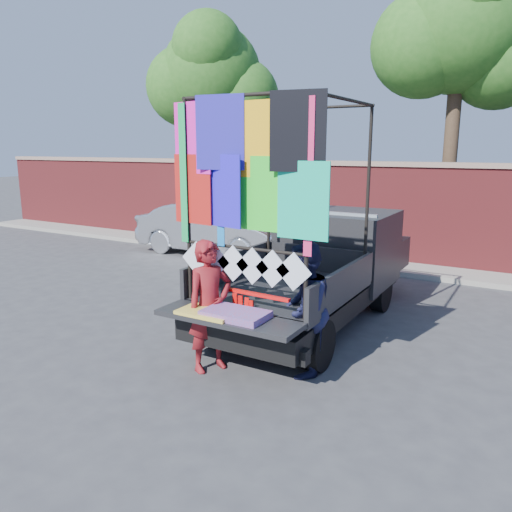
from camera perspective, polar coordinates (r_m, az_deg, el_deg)
The scene contains 10 objects.
ground at distance 7.24m, azimuth 0.27°, elevation -11.82°, with size 90.00×90.00×0.00m, color #38383A.
brick_wall at distance 13.24m, azimuth 15.67°, elevation 4.77°, with size 30.00×0.45×2.61m.
curb at distance 12.80m, azimuth 14.54°, elevation -1.18°, with size 30.00×1.20×0.12m, color gray.
tree_left at distance 17.08m, azimuth -5.22°, elevation 19.52°, with size 4.20×3.30×7.05m.
tree_mid at distance 14.29m, azimuth 22.30°, elevation 22.50°, with size 4.20×3.30×7.73m.
pickup_truck at distance 9.01m, azimuth 7.99°, elevation -0.97°, with size 2.28×5.72×3.60m.
sedan at distance 14.08m, azimuth -4.86°, elevation 3.18°, with size 1.55×4.45×1.47m, color silver.
woman at distance 6.69m, azimuth -5.28°, elevation -5.72°, with size 0.65×0.43×1.79m, color maroon.
man at distance 6.56m, azimuth 5.45°, elevation -6.11°, with size 0.87×0.68×1.78m, color #161838.
streamer_bundle at distance 6.65m, azimuth -0.84°, elevation -5.96°, with size 1.00×0.10×0.68m.
Camera 1 is at (3.30, -5.72, 2.96)m, focal length 35.00 mm.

